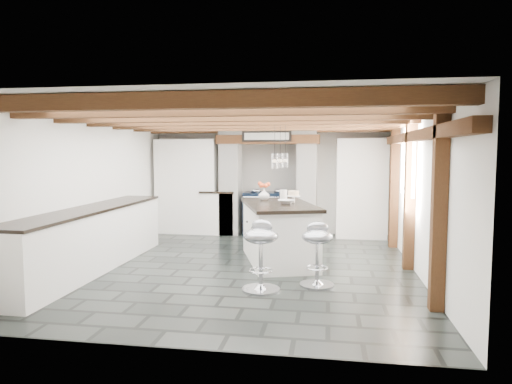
% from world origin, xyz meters
% --- Properties ---
extents(ground, '(6.00, 6.00, 0.00)m').
position_xyz_m(ground, '(0.00, 0.00, 0.00)').
color(ground, black).
rests_on(ground, ground).
extents(room_shell, '(6.00, 6.03, 6.00)m').
position_xyz_m(room_shell, '(-0.61, 1.42, 1.07)').
color(room_shell, white).
rests_on(room_shell, ground).
extents(range_cooker, '(1.00, 0.63, 0.99)m').
position_xyz_m(range_cooker, '(0.00, 2.68, 0.47)').
color(range_cooker, black).
rests_on(range_cooker, ground).
extents(kitchen_island, '(1.50, 2.09, 1.24)m').
position_xyz_m(kitchen_island, '(0.47, 0.36, 0.48)').
color(kitchen_island, white).
rests_on(kitchen_island, ground).
extents(bar_stool_near, '(0.46, 0.46, 0.83)m').
position_xyz_m(bar_stool_near, '(1.10, -0.89, 0.51)').
color(bar_stool_near, silver).
rests_on(bar_stool_near, ground).
extents(bar_stool_far, '(0.57, 0.57, 0.89)m').
position_xyz_m(bar_stool_far, '(0.42, -1.20, 0.55)').
color(bar_stool_far, silver).
rests_on(bar_stool_far, ground).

